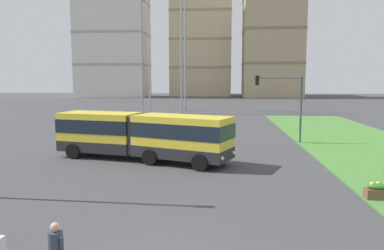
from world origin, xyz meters
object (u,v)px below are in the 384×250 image
at_px(articulated_bus, 142,135).
at_px(traffic_light_far_right, 285,96).
at_px(apartment_tower_west, 112,4).
at_px(apartment_tower_westcentre, 202,29).
at_px(flower_planter_2, 378,191).

relative_size(articulated_bus, traffic_light_far_right, 2.15).
bearing_deg(traffic_light_far_right, apartment_tower_west, 114.70).
xyz_separation_m(traffic_light_far_right, apartment_tower_westcentre, (-11.51, 91.00, 16.99)).
relative_size(traffic_light_far_right, apartment_tower_west, 0.10).
bearing_deg(apartment_tower_westcentre, apartment_tower_west, -156.25).
bearing_deg(flower_planter_2, apartment_tower_westcentre, 97.15).
relative_size(articulated_bus, apartment_tower_westcentre, 0.29).
bearing_deg(apartment_tower_west, flower_planter_2, -67.86).
relative_size(traffic_light_far_right, apartment_tower_westcentre, 0.13).
relative_size(flower_planter_2, traffic_light_far_right, 0.20).
bearing_deg(apartment_tower_west, articulated_bus, -73.07).
height_order(traffic_light_far_right, apartment_tower_west, apartment_tower_west).
bearing_deg(articulated_bus, traffic_light_far_right, 35.76).
bearing_deg(flower_planter_2, articulated_bus, 148.26).
relative_size(articulated_bus, apartment_tower_west, 0.22).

